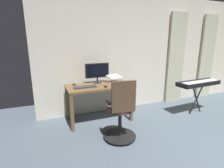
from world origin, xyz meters
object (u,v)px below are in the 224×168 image
(desk, at_px, (99,90))
(computer_keyboard, at_px, (85,87))
(office_chair, at_px, (121,113))
(computer_monitor, at_px, (97,71))
(piano_keyboard, at_px, (198,84))
(laptop, at_px, (116,80))
(computer_mouse, at_px, (106,86))
(cell_phone_face_up, at_px, (74,84))

(desk, bearing_deg, computer_keyboard, 14.81)
(office_chair, distance_m, computer_monitor, 1.21)
(desk, bearing_deg, piano_keyboard, 167.34)
(office_chair, distance_m, laptop, 1.03)
(computer_monitor, bearing_deg, computer_mouse, 95.21)
(laptop, bearing_deg, computer_keyboard, -10.20)
(computer_mouse, bearing_deg, cell_phone_face_up, -38.12)
(computer_keyboard, bearing_deg, laptop, -170.21)
(computer_monitor, relative_size, laptop, 1.25)
(office_chair, relative_size, computer_keyboard, 2.45)
(computer_monitor, bearing_deg, office_chair, 92.74)
(computer_keyboard, height_order, cell_phone_face_up, computer_keyboard)
(laptop, height_order, piano_keyboard, laptop)
(computer_monitor, distance_m, cell_phone_face_up, 0.55)
(laptop, height_order, cell_phone_face_up, laptop)
(office_chair, relative_size, computer_monitor, 2.06)
(computer_monitor, height_order, cell_phone_face_up, computer_monitor)
(desk, xyz_separation_m, computer_keyboard, (0.30, 0.08, 0.12))
(piano_keyboard, bearing_deg, computer_keyboard, -12.99)
(desk, xyz_separation_m, cell_phone_face_up, (0.46, -0.22, 0.11))
(computer_mouse, bearing_deg, piano_keyboard, 172.21)
(office_chair, relative_size, cell_phone_face_up, 7.37)
(laptop, bearing_deg, piano_keyboard, 143.26)
(computer_mouse, bearing_deg, computer_keyboard, -17.90)
(laptop, xyz_separation_m, piano_keyboard, (-1.77, 0.53, -0.12))
(desk, height_order, laptop, laptop)
(desk, distance_m, computer_monitor, 0.41)
(computer_keyboard, relative_size, cell_phone_face_up, 3.01)
(computer_keyboard, bearing_deg, desk, -165.19)
(desk, relative_size, office_chair, 1.22)
(computer_mouse, bearing_deg, computer_monitor, -84.79)
(desk, height_order, office_chair, office_chair)
(office_chair, bearing_deg, cell_phone_face_up, 125.75)
(computer_monitor, bearing_deg, laptop, 155.75)
(computer_monitor, bearing_deg, desk, 79.38)
(computer_mouse, relative_size, piano_keyboard, 0.09)
(office_chair, height_order, computer_monitor, computer_monitor)
(cell_phone_face_up, bearing_deg, computer_keyboard, 117.11)
(office_chair, bearing_deg, computer_keyboard, 125.30)
(computer_monitor, height_order, computer_mouse, computer_monitor)
(office_chair, distance_m, computer_mouse, 0.74)
(laptop, relative_size, cell_phone_face_up, 2.87)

